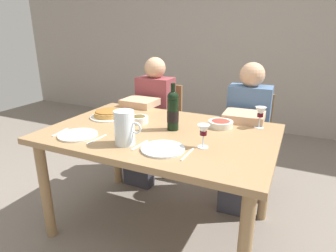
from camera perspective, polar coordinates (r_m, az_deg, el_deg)
The scene contains 20 objects.
ground_plane at distance 2.29m, azimuth -1.39°, elevation -19.17°, with size 8.00×8.00×0.00m, color slate.
back_wall at distance 4.29m, azimuth 14.88°, elevation 18.06°, with size 8.00×0.10×2.80m, color #A3998E.
dining_table at distance 1.95m, azimuth -1.54°, elevation -3.53°, with size 1.50×1.00×0.76m.
wine_bottle at distance 1.91m, azimuth 0.98°, elevation 3.07°, with size 0.08×0.08×0.32m.
water_pitcher at distance 1.69m, azimuth -8.60°, elevation -0.73°, with size 0.17×0.12×0.21m.
baked_tart at distance 2.26m, azimuth -11.70°, elevation 2.39°, with size 0.29×0.29×0.06m.
salad_bowl at distance 2.02m, azimuth 10.41°, elevation 0.53°, with size 0.17×0.17×0.05m.
olive_bowl at distance 2.09m, azimuth -5.79°, elevation 1.42°, with size 0.13×0.13×0.06m.
wine_glass_left_diner at distance 2.05m, azimuth 17.89°, elevation 2.46°, with size 0.07×0.07×0.15m.
wine_glass_right_diner at distance 1.64m, azimuth 7.06°, elevation -1.04°, with size 0.07×0.07×0.14m.
dinner_plate_left_setting at distance 1.92m, azimuth -17.47°, elevation -1.72°, with size 0.25×0.25×0.01m, color silver.
dinner_plate_right_setting at distance 1.62m, azimuth -1.03°, elevation -4.56°, with size 0.25×0.25×0.01m, color silver.
fork_left_setting at distance 2.02m, azimuth -20.62°, elevation -1.15°, with size 0.16×0.01×0.01m, color silver.
knife_left_setting at distance 1.82m, azimuth -13.95°, elevation -2.55°, with size 0.18×0.01×0.01m, color silver.
knife_right_setting at distance 1.57m, azimuth 3.92°, elevation -5.59°, with size 0.18×0.01×0.01m, color silver.
spoon_right_setting at distance 1.69m, azimuth -5.61°, elevation -3.80°, with size 0.16×0.01×0.01m, color silver.
chair_left at distance 2.97m, azimuth -1.31°, elevation 0.90°, with size 0.41×0.41×0.87m.
diner_left at distance 2.74m, azimuth -3.64°, elevation 1.92°, with size 0.35×0.51×1.16m.
chair_right at distance 2.67m, azimuth 15.66°, elevation -1.92°, with size 0.42×0.42×0.87m.
diner_right at distance 2.41m, azimuth 15.11°, elevation -1.10°, with size 0.35×0.51×1.16m.
Camera 1 is at (0.81, -1.61, 1.41)m, focal length 30.67 mm.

